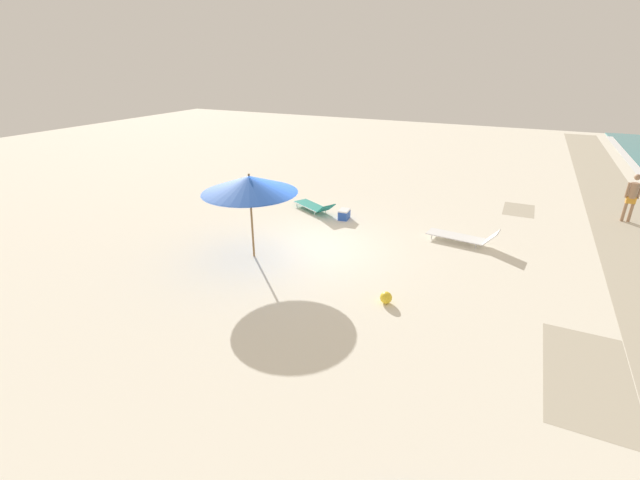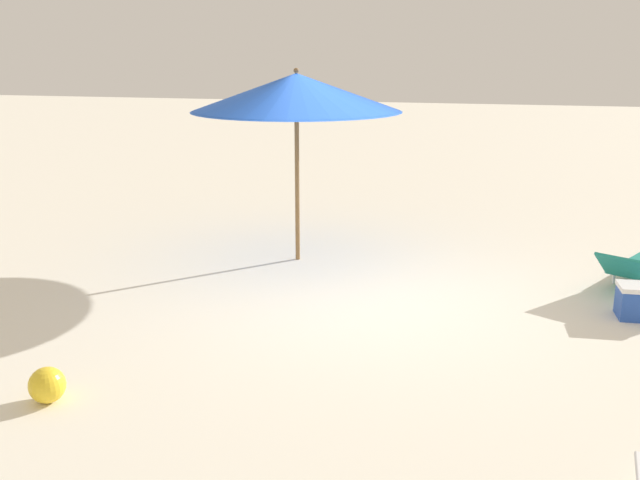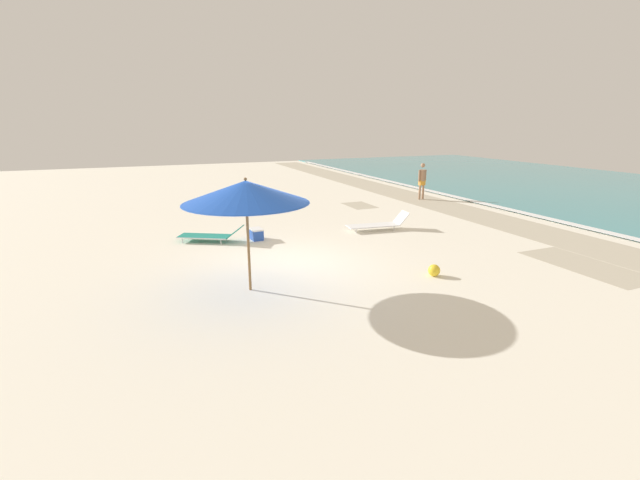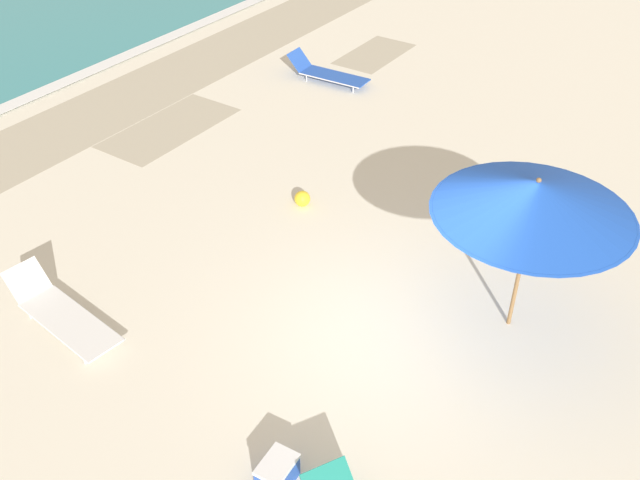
# 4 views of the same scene
# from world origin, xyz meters

# --- Properties ---
(ground_plane) EXTENTS (60.00, 60.00, 0.16)m
(ground_plane) POSITION_xyz_m (0.00, 0.01, -0.08)
(ground_plane) COLOR silver
(beach_umbrella) EXTENTS (2.74, 2.74, 2.55)m
(beach_umbrella) POSITION_xyz_m (1.16, -1.22, 2.24)
(beach_umbrella) COLOR olive
(beach_umbrella) RESTS_ON ground_plane
(sun_lounger_under_umbrella) EXTENTS (0.86, 2.25, 0.60)m
(sun_lounger_under_umbrella) POSITION_xyz_m (-2.62, 4.30, 0.22)
(sun_lounger_under_umbrella) COLOR white
(sun_lounger_under_umbrella) RESTS_ON ground_plane
(sun_lounger_near_water_left) EXTENTS (1.52, 2.09, 0.52)m
(sun_lounger_near_water_left) POSITION_xyz_m (-3.31, -1.40, 0.21)
(sun_lounger_near_water_left) COLOR #1E8475
(sun_lounger_near_water_left) RESTS_ON ground_plane
(beachgoer_wading_adult) EXTENTS (0.27, 0.45, 1.76)m
(beachgoer_wading_adult) POSITION_xyz_m (-7.23, 9.38, 1.00)
(beachgoer_wading_adult) COLOR #A37A5B
(beachgoer_wading_adult) RESTS_ON ground_plane
(beach_ball) EXTENTS (0.30, 0.30, 0.30)m
(beach_ball) POSITION_xyz_m (2.02, 3.19, 0.15)
(beach_ball) COLOR yellow
(beach_ball) RESTS_ON ground_plane
(cooler_box) EXTENTS (0.52, 0.39, 0.37)m
(cooler_box) POSITION_xyz_m (-3.00, -0.01, 0.19)
(cooler_box) COLOR blue
(cooler_box) RESTS_ON ground_plane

